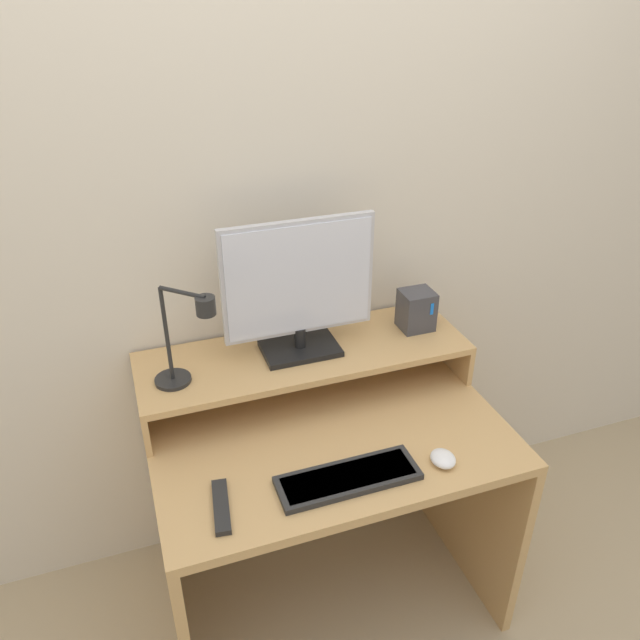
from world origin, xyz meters
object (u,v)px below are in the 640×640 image
monitor (299,288)px  remote_control (221,506)px  keyboard (348,478)px  desk_lamp (186,340)px  mouse (443,459)px  router_dock (416,310)px

monitor → remote_control: 0.66m
monitor → keyboard: size_ratio=1.21×
keyboard → remote_control: bearing=177.5°
remote_control → desk_lamp: bearing=90.7°
monitor → mouse: bearing=-60.7°
keyboard → mouse: bearing=-5.1°
desk_lamp → remote_control: (0.00, -0.35, -0.30)m
mouse → remote_control: bearing=176.3°
monitor → remote_control: monitor is taller
remote_control → keyboard: bearing=-2.5°
remote_control → router_dock: bearing=30.0°
desk_lamp → remote_control: 0.46m
router_dock → remote_control: router_dock is taller
desk_lamp → mouse: (0.62, -0.39, -0.29)m
monitor → mouse: (0.26, -0.47, -0.35)m
router_dock → monitor: bearing=-178.6°
mouse → desk_lamp: bearing=147.8°
desk_lamp → keyboard: 0.58m
desk_lamp → mouse: size_ratio=3.90×
monitor → desk_lamp: bearing=-167.5°
remote_control → mouse: bearing=-3.7°
mouse → remote_control: mouse is taller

